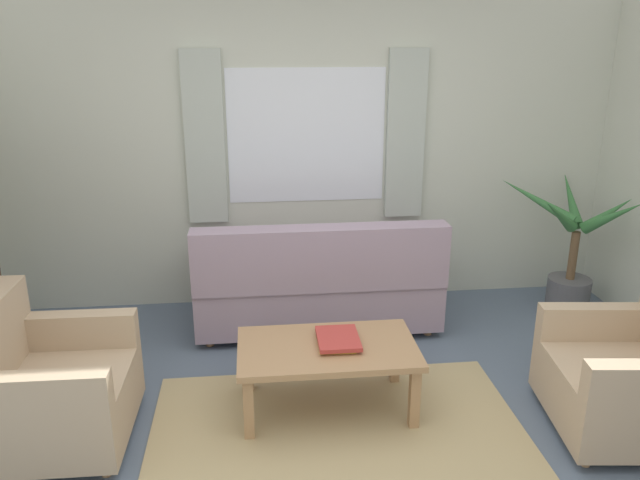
{
  "coord_description": "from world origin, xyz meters",
  "views": [
    {
      "loc": [
        -0.45,
        -2.95,
        2.27
      ],
      "look_at": [
        -0.05,
        0.7,
        1.04
      ],
      "focal_mm": 35.03,
      "sensor_mm": 36.0,
      "label": 1
    }
  ],
  "objects_px": {
    "couch": "(318,284)",
    "potted_plant": "(571,257)",
    "coffee_table": "(327,354)",
    "armchair_right": "(635,376)",
    "book_stack_on_table": "(338,340)",
    "armchair_left": "(45,387)"
  },
  "relations": [
    {
      "from": "couch",
      "to": "potted_plant",
      "type": "height_order",
      "value": "potted_plant"
    },
    {
      "from": "coffee_table",
      "to": "potted_plant",
      "type": "xyz_separation_m",
      "value": [
        2.2,
        1.25,
        0.1
      ]
    },
    {
      "from": "armchair_right",
      "to": "potted_plant",
      "type": "relative_size",
      "value": 0.82
    },
    {
      "from": "couch",
      "to": "book_stack_on_table",
      "type": "bearing_deg",
      "value": 90.26
    },
    {
      "from": "couch",
      "to": "coffee_table",
      "type": "bearing_deg",
      "value": 86.99
    },
    {
      "from": "potted_plant",
      "to": "book_stack_on_table",
      "type": "bearing_deg",
      "value": -150.17
    },
    {
      "from": "armchair_left",
      "to": "book_stack_on_table",
      "type": "distance_m",
      "value": 1.72
    },
    {
      "from": "coffee_table",
      "to": "armchair_right",
      "type": "bearing_deg",
      "value": -13.01
    },
    {
      "from": "armchair_left",
      "to": "potted_plant",
      "type": "height_order",
      "value": "potted_plant"
    },
    {
      "from": "armchair_right",
      "to": "coffee_table",
      "type": "xyz_separation_m",
      "value": [
        -1.77,
        0.41,
        0.03
      ]
    },
    {
      "from": "coffee_table",
      "to": "book_stack_on_table",
      "type": "distance_m",
      "value": 0.11
    },
    {
      "from": "couch",
      "to": "coffee_table",
      "type": "height_order",
      "value": "couch"
    },
    {
      "from": "couch",
      "to": "armchair_right",
      "type": "xyz_separation_m",
      "value": [
        1.71,
        -1.56,
        -0.01
      ]
    },
    {
      "from": "armchair_left",
      "to": "armchair_right",
      "type": "xyz_separation_m",
      "value": [
        3.4,
        -0.25,
        0.0
      ]
    },
    {
      "from": "couch",
      "to": "armchair_right",
      "type": "distance_m",
      "value": 2.32
    },
    {
      "from": "armchair_right",
      "to": "potted_plant",
      "type": "height_order",
      "value": "potted_plant"
    },
    {
      "from": "book_stack_on_table",
      "to": "couch",
      "type": "bearing_deg",
      "value": 90.26
    },
    {
      "from": "potted_plant",
      "to": "coffee_table",
      "type": "bearing_deg",
      "value": -150.45
    },
    {
      "from": "armchair_left",
      "to": "couch",
      "type": "bearing_deg",
      "value": -51.32
    },
    {
      "from": "couch",
      "to": "book_stack_on_table",
      "type": "xyz_separation_m",
      "value": [
        0.01,
        -1.13,
        0.1
      ]
    },
    {
      "from": "armchair_left",
      "to": "armchair_right",
      "type": "relative_size",
      "value": 0.95
    },
    {
      "from": "armchair_right",
      "to": "armchair_left",
      "type": "bearing_deg",
      "value": -87.88
    }
  ]
}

